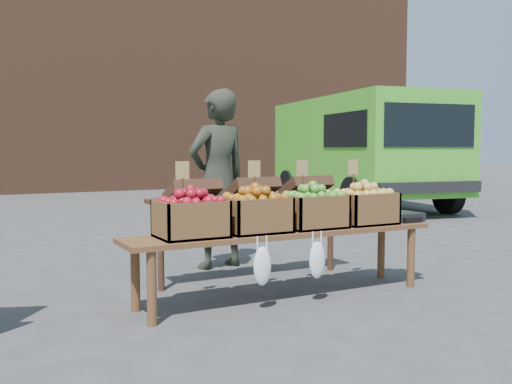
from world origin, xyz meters
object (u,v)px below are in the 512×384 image
vendor (218,179)px  crate_russet_pears (255,215)px  weighing_scale (400,217)px  crate_golden_apples (191,219)px  crate_green_apples (364,208)px  back_table (252,225)px  delivery_van (361,154)px  crate_red_apples (313,211)px  display_bench (285,264)px

vendor → crate_russet_pears: vendor is taller
vendor → weighing_scale: size_ratio=5.43×
crate_golden_apples → crate_green_apples: bearing=0.0°
crate_golden_apples → weighing_scale: crate_golden_apples is taller
crate_golden_apples → crate_green_apples: 1.65m
back_table → delivery_van: bearing=43.2°
delivery_van → vendor: (-5.20, -4.17, -0.21)m
delivery_van → crate_green_apples: 7.10m
crate_russet_pears → crate_red_apples: (0.55, 0.00, 0.00)m
display_bench → crate_red_apples: crate_red_apples is taller
vendor → weighing_scale: bearing=121.9°
back_table → crate_red_apples: back_table is taller
delivery_van → crate_red_apples: delivery_van is taller
weighing_scale → crate_russet_pears: bearing=180.0°
vendor → display_bench: vendor is taller
crate_russet_pears → weighing_scale: 1.53m
vendor → delivery_van: bearing=-150.7°
delivery_van → crate_russet_pears: delivery_van is taller
display_bench → weighing_scale: size_ratio=7.94×
display_bench → delivery_van: bearing=46.7°
crate_russet_pears → crate_green_apples: same height
back_table → crate_red_apples: size_ratio=4.20×
display_bench → crate_green_apples: crate_green_apples is taller
delivery_van → back_table: size_ratio=2.41×
crate_red_apples → delivery_van: bearing=48.3°
crate_golden_apples → crate_russet_pears: same height
display_bench → crate_golden_apples: size_ratio=5.40×
weighing_scale → crate_green_apples: bearing=180.0°
delivery_van → weighing_scale: size_ratio=14.91×
delivery_van → vendor: bearing=-131.5°
display_bench → back_table: bearing=83.8°
back_table → weighing_scale: 1.38m
back_table → weighing_scale: bearing=-31.6°
delivery_van → crate_russet_pears: bearing=-124.9°
weighing_scale → crate_golden_apples: bearing=180.0°
crate_red_apples → crate_green_apples: same height
display_bench → crate_russet_pears: size_ratio=5.40×
crate_golden_apples → crate_red_apples: same height
delivery_van → back_table: delivery_van is taller
vendor → crate_green_apples: (0.80, -1.39, -0.21)m
crate_red_apples → weighing_scale: 0.98m
display_bench → weighing_scale: weighing_scale is taller
crate_red_apples → display_bench: bearing=180.0°
display_bench → crate_green_apples: size_ratio=5.40×
crate_golden_apples → crate_russet_pears: (0.55, 0.00, 0.00)m
vendor → crate_golden_apples: bearing=49.0°
delivery_van → display_bench: delivery_van is taller
crate_green_apples → vendor: bearing=119.8°
crate_golden_apples → crate_red_apples: size_ratio=1.00×
display_bench → crate_golden_apples: (-0.82, 0.00, 0.42)m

